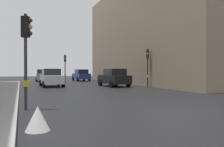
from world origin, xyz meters
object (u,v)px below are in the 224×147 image
car_white_compact (51,78)px  car_dark_suv (114,78)px  traffic_light_mid_street (148,60)px  car_silver_hatchback (43,75)px  traffic_light_far_median (65,63)px  car_blue_van (81,75)px  warning_sign_triangle (38,119)px  traffic_light_near_right (26,44)px

car_white_compact → car_dark_suv: size_ratio=0.99×
traffic_light_mid_street → car_silver_hatchback: size_ratio=0.86×
traffic_light_far_median → car_blue_van: 5.73m
warning_sign_triangle → traffic_light_far_median: bearing=78.3°
traffic_light_mid_street → car_dark_suv: (-2.72, 1.86, -1.68)m
traffic_light_near_right → warning_sign_triangle: (0.20, -3.62, -2.33)m
traffic_light_mid_street → car_blue_van: size_ratio=0.87×
traffic_light_near_right → traffic_light_far_median: traffic_light_near_right is taller
car_blue_van → traffic_light_near_right: bearing=-108.6°
traffic_light_mid_street → car_blue_van: (-2.68, 15.51, -1.68)m
car_white_compact → car_blue_van: 12.76m
car_silver_hatchback → warning_sign_triangle: size_ratio=6.64×
car_dark_suv → warning_sign_triangle: 17.10m
traffic_light_mid_street → warning_sign_triangle: 17.22m
car_blue_van → traffic_light_mid_street: bearing=-80.2°
traffic_light_near_right → car_silver_hatchback: 26.64m
traffic_light_far_median → car_blue_van: size_ratio=0.86×
traffic_light_near_right → warning_sign_triangle: traffic_light_near_right is taller
traffic_light_mid_street → traffic_light_far_median: traffic_light_mid_street is taller
traffic_light_far_median → car_white_compact: 7.57m
traffic_light_far_median → car_silver_hatchback: 6.50m
car_white_compact → traffic_light_far_median: bearing=69.6°
car_silver_hatchback → car_blue_van: 5.74m
traffic_light_mid_street → traffic_light_far_median: (-5.91, 11.08, -0.01)m
traffic_light_mid_street → warning_sign_triangle: traffic_light_mid_street is taller
traffic_light_far_median → car_dark_suv: size_ratio=0.86×
car_dark_suv → warning_sign_triangle: bearing=-118.7°
car_dark_suv → traffic_light_near_right: bearing=-126.4°
car_dark_suv → car_blue_van: bearing=89.8°
car_white_compact → warning_sign_triangle: 17.46m
traffic_light_near_right → traffic_light_far_median: (5.21, 20.59, -0.11)m
car_white_compact → warning_sign_triangle: bearing=-98.0°
traffic_light_near_right → traffic_light_mid_street: bearing=40.5°
traffic_light_near_right → traffic_light_mid_street: (11.12, 9.51, -0.10)m
traffic_light_far_median → car_blue_van: (3.24, 4.43, -1.67)m
traffic_light_near_right → traffic_light_mid_street: 14.63m
car_blue_van → warning_sign_triangle: bearing=-106.1°
traffic_light_far_median → warning_sign_triangle: traffic_light_far_median is taller
traffic_light_far_median → car_white_compact: (-2.58, -6.92, -1.67)m
traffic_light_far_median → car_dark_suv: traffic_light_far_median is taller
traffic_light_far_median → car_blue_van: traffic_light_far_median is taller
traffic_light_far_median → car_silver_hatchback: size_ratio=0.85×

